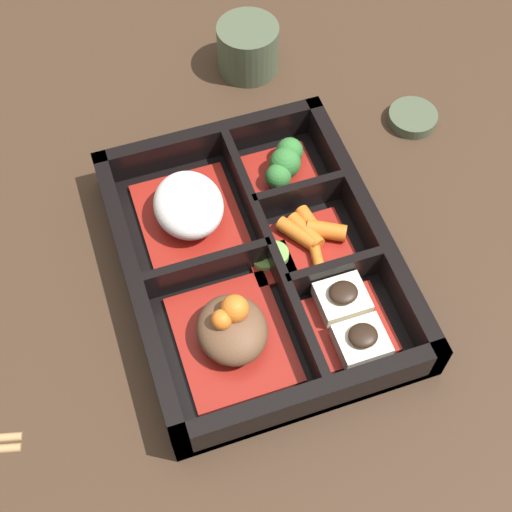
# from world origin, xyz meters

# --- Properties ---
(ground_plane) EXTENTS (3.00, 3.00, 0.00)m
(ground_plane) POSITION_xyz_m (0.00, 0.00, 0.00)
(ground_plane) COLOR #382619
(bento_base) EXTENTS (0.29, 0.23, 0.01)m
(bento_base) POSITION_xyz_m (0.00, 0.00, 0.01)
(bento_base) COLOR black
(bento_base) RESTS_ON ground_plane
(bento_rim) EXTENTS (0.29, 0.23, 0.04)m
(bento_rim) POSITION_xyz_m (0.00, -0.00, 0.02)
(bento_rim) COLOR black
(bento_rim) RESTS_ON ground_plane
(bowl_stew) EXTENTS (0.11, 0.09, 0.05)m
(bowl_stew) POSITION_xyz_m (-0.06, 0.04, 0.03)
(bowl_stew) COLOR maroon
(bowl_stew) RESTS_ON bento_base
(bowl_rice) EXTENTS (0.11, 0.09, 0.05)m
(bowl_rice) POSITION_xyz_m (0.07, 0.04, 0.03)
(bowl_rice) COLOR maroon
(bowl_rice) RESTS_ON bento_base
(bowl_tofu) EXTENTS (0.08, 0.07, 0.03)m
(bowl_tofu) POSITION_xyz_m (-0.09, -0.06, 0.02)
(bowl_tofu) COLOR maroon
(bowl_tofu) RESTS_ON bento_base
(bowl_carrots) EXTENTS (0.07, 0.07, 0.02)m
(bowl_carrots) POSITION_xyz_m (0.01, -0.06, 0.02)
(bowl_carrots) COLOR maroon
(bowl_carrots) RESTS_ON bento_base
(bowl_greens) EXTENTS (0.06, 0.07, 0.04)m
(bowl_greens) POSITION_xyz_m (0.09, -0.06, 0.02)
(bowl_greens) COLOR maroon
(bowl_greens) RESTS_ON bento_base
(bowl_pickles) EXTENTS (0.04, 0.04, 0.01)m
(bowl_pickles) POSITION_xyz_m (-0.00, -0.01, 0.02)
(bowl_pickles) COLOR maroon
(bowl_pickles) RESTS_ON bento_base
(tea_cup) EXTENTS (0.07, 0.07, 0.06)m
(tea_cup) POSITION_xyz_m (0.25, -0.08, 0.03)
(tea_cup) COLOR #424C38
(tea_cup) RESTS_ON ground_plane
(sauce_dish) EXTENTS (0.05, 0.05, 0.01)m
(sauce_dish) POSITION_xyz_m (0.12, -0.21, 0.01)
(sauce_dish) COLOR #424C38
(sauce_dish) RESTS_ON ground_plane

